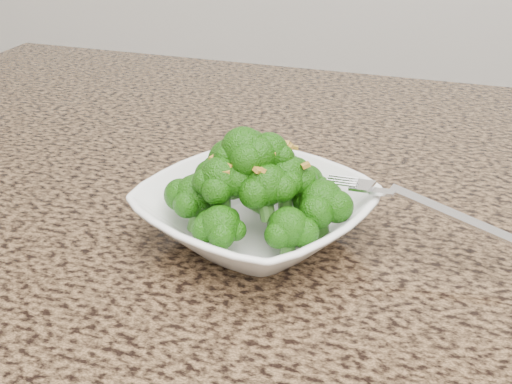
% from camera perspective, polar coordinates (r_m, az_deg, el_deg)
% --- Properties ---
extents(granite_counter, '(1.64, 1.04, 0.03)m').
position_cam_1_polar(granite_counter, '(0.67, 12.49, -4.33)').
color(granite_counter, brown).
rests_on(granite_counter, cabinet).
extents(bowl, '(0.28, 0.28, 0.05)m').
position_cam_1_polar(bowl, '(0.62, -0.00, -1.97)').
color(bowl, white).
rests_on(bowl, granite_counter).
extents(broccoli_pile, '(0.19, 0.19, 0.07)m').
position_cam_1_polar(broccoli_pile, '(0.59, -0.00, 3.38)').
color(broccoli_pile, '#1B5C0A').
rests_on(broccoli_pile, bowl).
extents(garlic_topping, '(0.11, 0.11, 0.01)m').
position_cam_1_polar(garlic_topping, '(0.58, -0.00, 7.05)').
color(garlic_topping, '#B98C2D').
rests_on(garlic_topping, broccoli_pile).
extents(fork, '(0.19, 0.06, 0.01)m').
position_cam_1_polar(fork, '(0.60, 11.56, -0.05)').
color(fork, silver).
rests_on(fork, bowl).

